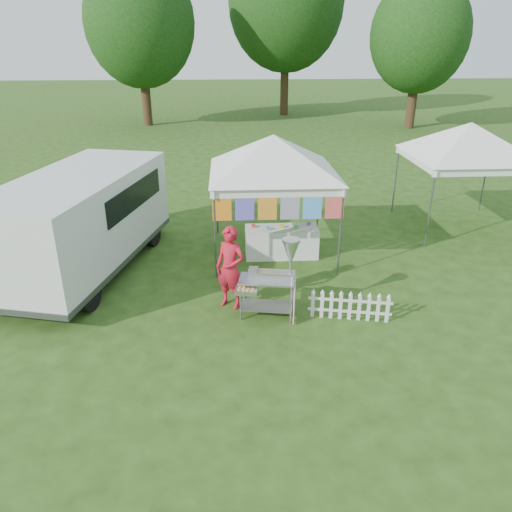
{
  "coord_description": "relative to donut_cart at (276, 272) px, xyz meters",
  "views": [
    {
      "loc": [
        -1.11,
        -8.36,
        5.12
      ],
      "look_at": [
        -0.58,
        0.73,
        1.1
      ],
      "focal_mm": 35.0,
      "sensor_mm": 36.0,
      "label": 1
    }
  ],
  "objects": [
    {
      "name": "canopy_main",
      "position": [
        0.23,
        3.28,
        2.01
      ],
      "size": [
        4.24,
        4.24,
        3.45
      ],
      "color": "#59595E",
      "rests_on": "ground"
    },
    {
      "name": "tree_right",
      "position": [
        10.23,
        21.78,
        4.21
      ],
      "size": [
        5.6,
        5.6,
        8.42
      ],
      "color": "#322312",
      "rests_on": "ground"
    },
    {
      "name": "ground",
      "position": [
        0.23,
        -0.22,
        -0.97
      ],
      "size": [
        120.0,
        120.0,
        0.0
      ],
      "primitive_type": "plane",
      "color": "#244212",
      "rests_on": "ground"
    },
    {
      "name": "tree_mid",
      "position": [
        3.23,
        27.78,
        6.16
      ],
      "size": [
        7.6,
        7.6,
        11.52
      ],
      "color": "#322312",
      "rests_on": "ground"
    },
    {
      "name": "canopy_right",
      "position": [
        5.73,
        4.78,
        2.02
      ],
      "size": [
        4.24,
        4.24,
        3.45
      ],
      "color": "#59595E",
      "rests_on": "ground"
    },
    {
      "name": "picket_fence",
      "position": [
        1.44,
        -0.2,
        -0.69
      ],
      "size": [
        1.59,
        0.35,
        0.56
      ],
      "rotation": [
        0.0,
        0.0,
        -0.2
      ],
      "color": "silver",
      "rests_on": "ground"
    },
    {
      "name": "display_table",
      "position": [
        0.43,
        2.99,
        -0.59
      ],
      "size": [
        1.8,
        0.7,
        0.76
      ],
      "primitive_type": "cube",
      "color": "white",
      "rests_on": "ground"
    },
    {
      "name": "donut_cart",
      "position": [
        0.0,
        0.0,
        0.0
      ],
      "size": [
        1.29,
        0.8,
        1.65
      ],
      "rotation": [
        0.0,
        0.0,
        -0.17
      ],
      "color": "gray",
      "rests_on": "ground"
    },
    {
      "name": "tree_left",
      "position": [
        -5.77,
        23.78,
        4.86
      ],
      "size": [
        6.4,
        6.4,
        9.53
      ],
      "color": "#322312",
      "rests_on": "ground"
    },
    {
      "name": "vendor",
      "position": [
        -0.87,
        0.48,
        -0.11
      ],
      "size": [
        0.76,
        0.69,
        1.73
      ],
      "primitive_type": "imported",
      "rotation": [
        0.0,
        0.0,
        -0.55
      ],
      "color": "#B61629",
      "rests_on": "ground"
    },
    {
      "name": "cargo_van",
      "position": [
        -4.24,
        2.57,
        0.26
      ],
      "size": [
        3.46,
        5.89,
        2.3
      ],
      "rotation": [
        0.0,
        0.0,
        -0.24
      ],
      "color": "silver",
      "rests_on": "ground"
    }
  ]
}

